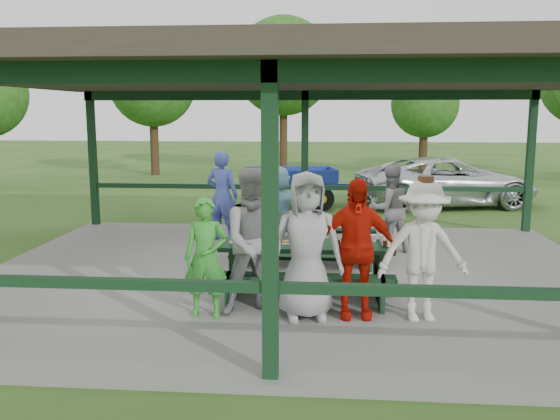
# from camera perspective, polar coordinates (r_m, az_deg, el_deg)

# --- Properties ---
(ground) EXTENTS (90.00, 90.00, 0.00)m
(ground) POSITION_cam_1_polar(r_m,az_deg,el_deg) (9.58, 1.37, -6.61)
(ground) COLOR #294F18
(ground) RESTS_ON ground
(concrete_slab) EXTENTS (10.00, 8.00, 0.10)m
(concrete_slab) POSITION_cam_1_polar(r_m,az_deg,el_deg) (9.57, 1.37, -6.32)
(concrete_slab) COLOR slate
(concrete_slab) RESTS_ON ground
(pavilion_structure) EXTENTS (10.60, 8.60, 3.24)m
(pavilion_structure) POSITION_cam_1_polar(r_m,az_deg,el_deg) (9.23, 1.44, 12.66)
(pavilion_structure) COLOR black
(pavilion_structure) RESTS_ON concrete_slab
(picnic_table_near) EXTENTS (2.36, 1.39, 0.75)m
(picnic_table_near) POSITION_cam_1_polar(r_m,az_deg,el_deg) (8.27, 2.56, -5.15)
(picnic_table_near) COLOR black
(picnic_table_near) RESTS_ON concrete_slab
(picnic_table_far) EXTENTS (2.47, 1.39, 0.75)m
(picnic_table_far) POSITION_cam_1_polar(r_m,az_deg,el_deg) (10.22, 2.54, -2.31)
(picnic_table_far) COLOR black
(picnic_table_far) RESTS_ON concrete_slab
(table_setting) EXTENTS (2.33, 0.45, 0.10)m
(table_setting) POSITION_cam_1_polar(r_m,az_deg,el_deg) (8.20, 4.59, -3.02)
(table_setting) COLOR white
(table_setting) RESTS_ON picnic_table_near
(contestant_green) EXTENTS (0.56, 0.38, 1.51)m
(contestant_green) POSITION_cam_1_polar(r_m,az_deg,el_deg) (7.46, -7.14, -4.54)
(contestant_green) COLOR green
(contestant_green) RESTS_ON concrete_slab
(contestant_grey_left) EXTENTS (1.09, 0.97, 1.87)m
(contestant_grey_left) POSITION_cam_1_polar(r_m,az_deg,el_deg) (7.47, -2.29, -3.06)
(contestant_grey_left) COLOR gray
(contestant_grey_left) RESTS_ON concrete_slab
(contestant_grey_mid) EXTENTS (0.99, 0.74, 1.84)m
(contestant_grey_mid) POSITION_cam_1_polar(r_m,az_deg,el_deg) (7.30, 2.57, -3.46)
(contestant_grey_mid) COLOR #999A9C
(contestant_grey_mid) RESTS_ON concrete_slab
(contestant_red) EXTENTS (1.06, 0.51, 1.75)m
(contestant_red) POSITION_cam_1_polar(r_m,az_deg,el_deg) (7.40, 7.23, -3.69)
(contestant_red) COLOR #BD1507
(contestant_red) RESTS_ON concrete_slab
(contestant_white_fedora) EXTENTS (1.20, 0.79, 1.79)m
(contestant_white_fedora) POSITION_cam_1_polar(r_m,az_deg,el_deg) (7.44, 13.59, -3.85)
(contestant_white_fedora) COLOR silver
(contestant_white_fedora) RESTS_ON concrete_slab
(spectator_lblue) EXTENTS (1.48, 0.52, 1.58)m
(spectator_lblue) POSITION_cam_1_polar(r_m,az_deg,el_deg) (11.01, -0.14, 0.23)
(spectator_lblue) COLOR #92C4E2
(spectator_lblue) RESTS_ON concrete_slab
(spectator_blue) EXTENTS (0.74, 0.57, 1.80)m
(spectator_blue) POSITION_cam_1_polar(r_m,az_deg,el_deg) (11.84, -5.58, 1.39)
(spectator_blue) COLOR #4252AD
(spectator_blue) RESTS_ON concrete_slab
(spectator_grey) EXTENTS (0.94, 0.84, 1.61)m
(spectator_grey) POSITION_cam_1_polar(r_m,az_deg,el_deg) (10.97, 10.49, 0.12)
(spectator_grey) COLOR gray
(spectator_grey) RESTS_ON concrete_slab
(pickup_truck) EXTENTS (5.40, 3.35, 1.39)m
(pickup_truck) POSITION_cam_1_polar(r_m,az_deg,el_deg) (17.42, 15.77, 2.63)
(pickup_truck) COLOR silver
(pickup_truck) RESTS_ON ground
(farm_trailer) EXTENTS (3.44, 1.88, 1.19)m
(farm_trailer) POSITION_cam_1_polar(r_m,az_deg,el_deg) (16.52, 0.95, 2.25)
(farm_trailer) COLOR #1B3099
(farm_trailer) RESTS_ON ground
(tree_far_left) EXTENTS (3.61, 3.61, 5.64)m
(tree_far_left) POSITION_cam_1_polar(r_m,az_deg,el_deg) (25.81, -12.19, 11.79)
(tree_far_left) COLOR #332514
(tree_far_left) RESTS_ON ground
(tree_left) EXTENTS (4.40, 4.40, 6.88)m
(tree_left) POSITION_cam_1_polar(r_m,az_deg,el_deg) (27.20, 0.34, 13.66)
(tree_left) COLOR #332514
(tree_left) RESTS_ON ground
(tree_mid) EXTENTS (2.80, 2.80, 4.38)m
(tree_mid) POSITION_cam_1_polar(r_m,az_deg,el_deg) (25.74, 13.76, 9.82)
(tree_mid) COLOR #332514
(tree_mid) RESTS_ON ground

